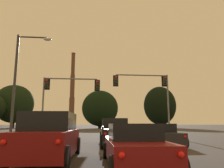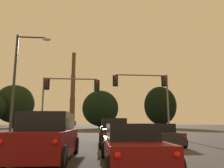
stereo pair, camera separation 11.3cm
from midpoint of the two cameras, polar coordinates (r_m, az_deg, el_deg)
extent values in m
cube|color=black|center=(15.10, 1.07, -13.21)|extent=(2.19, 5.47, 0.88)
cube|color=black|center=(16.83, 0.60, -10.19)|extent=(1.90, 1.86, 0.72)
cube|color=black|center=(13.66, -2.49, -11.33)|extent=(0.19, 2.43, 0.16)
cube|color=black|center=(13.81, 5.48, -11.28)|extent=(0.19, 2.43, 0.16)
cylinder|color=black|center=(17.27, -2.84, -13.70)|extent=(0.25, 0.81, 0.80)
cylinder|color=black|center=(17.40, 3.82, -13.67)|extent=(0.25, 0.81, 0.80)
cylinder|color=black|center=(12.88, -2.65, -14.86)|extent=(0.25, 0.81, 0.80)
cylinder|color=black|center=(13.05, 6.28, -14.75)|extent=(0.25, 0.81, 0.80)
sphere|color=red|center=(12.34, -1.84, -12.96)|extent=(0.17, 0.17, 0.17)
sphere|color=red|center=(12.49, 5.90, -12.88)|extent=(0.17, 0.17, 0.17)
cube|color=#232328|center=(15.50, 12.68, -13.39)|extent=(1.91, 4.64, 0.70)
cube|color=black|center=(15.70, 12.35, -11.08)|extent=(1.67, 2.24, 0.55)
cylinder|color=black|center=(17.14, 7.95, -13.91)|extent=(0.24, 0.65, 0.64)
cylinder|color=black|center=(17.58, 13.74, -13.63)|extent=(0.24, 0.65, 0.64)
cylinder|color=black|center=(13.46, 11.37, -14.82)|extent=(0.24, 0.65, 0.64)
cylinder|color=black|center=(14.01, 18.55, -14.31)|extent=(0.24, 0.65, 0.64)
sphere|color=red|center=(13.07, 12.50, -13.34)|extent=(0.17, 0.17, 0.17)
sphere|color=red|center=(13.54, 18.51, -12.95)|extent=(0.17, 0.17, 0.17)
cube|color=maroon|center=(9.33, -16.24, -14.46)|extent=(2.10, 4.87, 0.95)
cube|color=black|center=(9.41, -15.82, -9.41)|extent=(1.89, 2.87, 0.70)
cylinder|color=black|center=(11.44, -18.86, -15.01)|extent=(0.25, 0.77, 0.76)
cylinder|color=black|center=(11.10, -9.11, -15.58)|extent=(0.25, 0.77, 0.76)
cylinder|color=black|center=(7.81, -26.71, -16.93)|extent=(0.25, 0.77, 0.76)
cylinder|color=black|center=(7.30, -12.32, -18.29)|extent=(0.25, 0.77, 0.76)
sphere|color=red|center=(7.24, -26.76, -13.44)|extent=(0.17, 0.17, 0.17)
sphere|color=red|center=(6.79, -14.20, -14.48)|extent=(0.17, 0.17, 0.17)
cube|color=maroon|center=(7.83, 5.65, -16.84)|extent=(1.89, 4.63, 0.70)
cube|color=black|center=(8.01, 5.28, -12.21)|extent=(1.66, 2.23, 0.55)
cylinder|color=black|center=(9.64, -1.74, -16.88)|extent=(0.23, 0.64, 0.64)
cylinder|color=black|center=(9.88, 8.97, -16.61)|extent=(0.23, 0.64, 0.64)
cylinder|color=black|center=(5.89, 0.01, -21.11)|extent=(0.23, 0.64, 0.64)
cylinder|color=black|center=(6.27, 17.36, -20.00)|extent=(0.23, 0.64, 0.64)
sphere|color=red|center=(5.43, 2.13, -18.16)|extent=(0.17, 0.17, 0.17)
sphere|color=red|center=(5.77, 17.19, -17.27)|extent=(0.17, 0.17, 0.17)
cylinder|color=slate|center=(24.53, 14.56, -5.41)|extent=(0.18, 0.18, 6.76)
cylinder|color=black|center=(24.49, 14.92, -13.20)|extent=(0.40, 0.40, 0.10)
cube|color=#282828|center=(24.80, 13.64, 0.83)|extent=(0.34, 0.34, 1.04)
cube|color=black|center=(24.96, 13.51, 0.75)|extent=(0.58, 0.03, 1.25)
sphere|color=red|center=(24.68, 13.75, 1.65)|extent=(0.22, 0.22, 0.22)
sphere|color=#352604|center=(24.62, 13.79, 0.91)|extent=(0.22, 0.22, 0.22)
sphere|color=black|center=(24.56, 13.82, 0.17)|extent=(0.22, 0.22, 0.22)
cylinder|color=slate|center=(24.20, 7.81, 2.28)|extent=(5.72, 0.14, 0.14)
sphere|color=slate|center=(25.00, 14.22, 2.09)|extent=(0.18, 0.18, 0.18)
cube|color=#282828|center=(23.59, 1.06, 0.92)|extent=(0.34, 0.34, 1.04)
cube|color=black|center=(23.76, 1.02, 0.84)|extent=(0.58, 0.03, 1.25)
sphere|color=red|center=(23.47, 1.11, 1.79)|extent=(0.22, 0.22, 0.22)
sphere|color=#352604|center=(23.40, 1.12, 1.01)|extent=(0.22, 0.22, 0.22)
sphere|color=black|center=(23.34, 1.12, 0.24)|extent=(0.22, 0.22, 0.22)
cylinder|color=slate|center=(23.67, -17.60, -5.74)|extent=(0.18, 0.18, 6.23)
cylinder|color=black|center=(23.65, -18.01, -13.16)|extent=(0.40, 0.40, 0.10)
cube|color=#282828|center=(23.91, -16.60, 0.08)|extent=(0.34, 0.34, 1.04)
cube|color=black|center=(24.09, -16.52, 0.00)|extent=(0.58, 0.03, 1.25)
sphere|color=red|center=(23.79, -16.65, 0.92)|extent=(0.22, 0.22, 0.22)
sphere|color=#352604|center=(23.73, -16.69, 0.16)|extent=(0.22, 0.22, 0.22)
sphere|color=black|center=(23.68, -16.73, -0.61)|extent=(0.22, 0.22, 0.22)
cylinder|color=slate|center=(23.66, -10.58, 1.33)|extent=(5.58, 0.14, 0.14)
sphere|color=slate|center=(24.08, -17.21, 1.42)|extent=(0.18, 0.18, 0.18)
cube|color=#282828|center=(23.44, -3.82, -0.31)|extent=(0.34, 0.34, 1.04)
cube|color=black|center=(23.62, -3.84, -0.38)|extent=(0.58, 0.03, 1.25)
sphere|color=red|center=(23.31, -3.80, 0.55)|extent=(0.22, 0.22, 0.22)
sphere|color=#352604|center=(23.26, -3.81, -0.23)|extent=(0.22, 0.22, 0.22)
sphere|color=black|center=(23.20, -3.82, -1.01)|extent=(0.22, 0.22, 0.22)
cylinder|color=#38383A|center=(18.28, -24.15, -0.67)|extent=(0.20, 0.20, 8.40)
cylinder|color=#38383A|center=(19.00, -19.92, 11.39)|extent=(2.28, 0.12, 0.12)
sphere|color=#38383A|center=(19.32, -23.25, 11.26)|extent=(0.20, 0.20, 0.20)
ellipsoid|color=silver|center=(18.71, -16.50, 11.14)|extent=(0.64, 0.36, 0.26)
cylinder|color=#523427|center=(165.37, -10.46, -10.07)|extent=(6.23, 6.23, 3.33)
cylinder|color=brown|center=(165.71, -10.35, -6.49)|extent=(3.89, 3.89, 17.41)
cylinder|color=brown|center=(167.72, -10.15, -0.55)|extent=(3.35, 3.35, 17.41)
cylinder|color=brown|center=(171.49, -9.97, 5.20)|extent=(2.80, 2.80, 17.41)
cylinder|color=brown|center=(173.89, -9.88, 7.85)|extent=(3.14, 3.14, 0.70)
cylinder|color=black|center=(77.99, 12.71, -10.13)|extent=(1.12, 1.12, 2.70)
ellipsoid|color=black|center=(78.24, 12.52, -5.50)|extent=(11.20, 10.08, 13.26)
cylinder|color=black|center=(79.03, -24.43, -9.29)|extent=(1.28, 1.28, 3.20)
ellipsoid|color=black|center=(79.30, -24.09, -4.75)|extent=(12.81, 11.53, 12.53)
cylinder|color=black|center=(68.14, -3.04, -10.66)|extent=(1.12, 1.12, 2.02)
ellipsoid|color=black|center=(68.30, -3.00, -6.32)|extent=(11.18, 10.06, 11.08)
camera|label=1|loc=(0.06, -89.91, -0.02)|focal=35.00mm
camera|label=2|loc=(0.06, 90.09, 0.02)|focal=35.00mm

